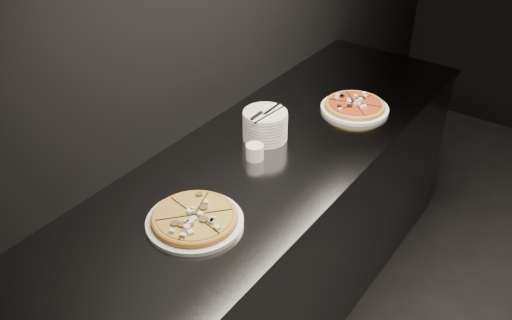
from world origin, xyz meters
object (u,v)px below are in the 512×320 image
Objects in this scene: pizza_tomato at (355,106)px; ramekin at (255,152)px; cutlery at (265,113)px; counter at (272,235)px; plate_stack at (265,125)px; pizza_mushroom at (195,219)px.

pizza_tomato is 0.61m from ramekin.
cutlery reaches higher than ramekin.
counter is at bearing -102.71° from pizza_tomato.
ramekin is at bearing -69.79° from plate_stack.
plate_stack is 0.94× the size of cutlery.
pizza_mushroom is 1.78× the size of cutlery.
pizza_tomato is 1.86× the size of plate_stack.
pizza_tomato is (0.07, 1.05, -0.00)m from pizza_mushroom.
ramekin is (-0.03, -0.10, 0.49)m from counter.
ramekin is (0.06, -0.15, -0.03)m from plate_stack.
plate_stack is at bearing 146.58° from counter.
pizza_mushroom is 0.45m from ramekin.
cutlery reaches higher than pizza_mushroom.
pizza_mushroom is 1.89× the size of plate_stack.
cutlery is 2.74× the size of ramekin.
ramekin reaches higher than counter.
counter is at bearing -28.96° from cutlery.
pizza_tomato is 4.80× the size of ramekin.
plate_stack is at bearing -113.82° from pizza_tomato.
counter is 6.98× the size of pizza_mushroom.
counter is 0.59m from cutlery.
counter is 0.70m from pizza_tomato.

